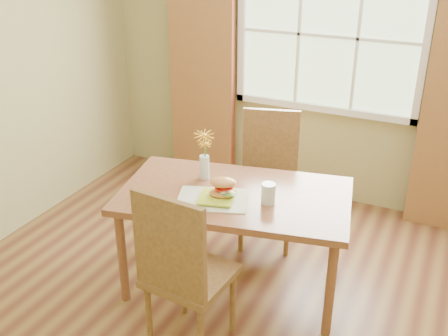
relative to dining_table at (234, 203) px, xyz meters
name	(u,v)px	position (x,y,z in m)	size (l,w,h in m)	color
room	(236,124)	(0.14, -0.31, 0.69)	(4.24, 3.84, 2.74)	brown
window	(328,36)	(0.14, 1.57, 0.84)	(1.62, 0.06, 1.32)	#ABC695
curtain_left	(202,70)	(-1.01, 1.47, 0.44)	(0.65, 0.08, 2.20)	maroon
dining_table	(234,203)	(0.00, 0.00, 0.00)	(1.65, 1.13, 0.74)	brown
chair_near	(181,268)	(-0.01, -0.71, -0.07)	(0.49, 0.49, 1.09)	olive
chair_far	(269,171)	(-0.02, 0.71, -0.08)	(0.54, 0.54, 1.06)	olive
placemat	(212,199)	(-0.09, -0.15, 0.08)	(0.45, 0.33, 0.01)	beige
plate	(217,198)	(-0.06, -0.14, 0.09)	(0.23, 0.23, 0.01)	#AFC431
croissant_sandwich	(223,188)	(-0.03, -0.11, 0.16)	(0.20, 0.17, 0.13)	#E98D4F
water_glass	(268,194)	(0.25, -0.03, 0.14)	(0.09, 0.09, 0.13)	silver
flower_vase	(204,151)	(-0.28, 0.11, 0.28)	(0.14, 0.14, 0.35)	silver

